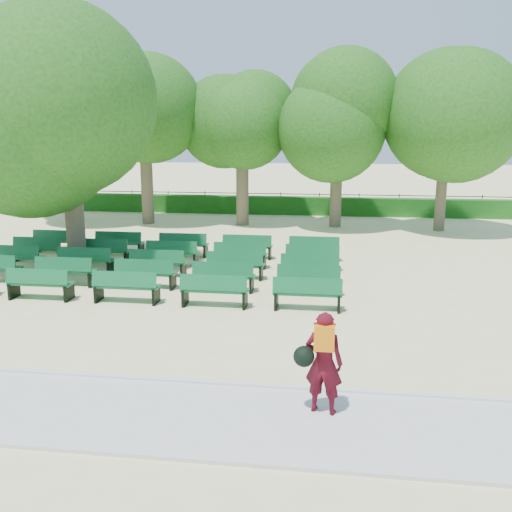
# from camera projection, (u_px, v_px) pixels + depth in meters

# --- Properties ---
(ground) EXTENTS (120.00, 120.00, 0.00)m
(ground) POSITION_uv_depth(u_px,v_px,m) (196.00, 285.00, 15.85)
(ground) COLOR beige
(paving) EXTENTS (30.00, 2.20, 0.06)m
(paving) POSITION_uv_depth(u_px,v_px,m) (80.00, 410.00, 8.69)
(paving) COLOR silver
(paving) RESTS_ON ground
(curb) EXTENTS (30.00, 0.12, 0.10)m
(curb) POSITION_uv_depth(u_px,v_px,m) (109.00, 378.00, 9.80)
(curb) COLOR silver
(curb) RESTS_ON ground
(hedge) EXTENTS (26.00, 0.70, 0.90)m
(hedge) POSITION_uv_depth(u_px,v_px,m) (260.00, 205.00, 29.30)
(hedge) COLOR #1A5817
(hedge) RESTS_ON ground
(fence) EXTENTS (26.00, 0.10, 1.02)m
(fence) POSITION_uv_depth(u_px,v_px,m) (261.00, 213.00, 29.78)
(fence) COLOR black
(fence) RESTS_ON ground
(tree_line) EXTENTS (21.80, 6.80, 7.04)m
(tree_line) POSITION_uv_depth(u_px,v_px,m) (249.00, 226.00, 25.53)
(tree_line) COLOR #255C18
(tree_line) RESTS_ON ground
(bench_array) EXTENTS (1.66, 0.59, 1.03)m
(bench_array) POSITION_uv_depth(u_px,v_px,m) (160.00, 273.00, 16.85)
(bench_array) COLOR #0F5B2F
(bench_array) RESTS_ON ground
(tree_among) EXTENTS (5.39, 5.39, 7.25)m
(tree_among) POSITION_uv_depth(u_px,v_px,m) (67.00, 110.00, 17.03)
(tree_among) COLOR brown
(tree_among) RESTS_ON ground
(person) EXTENTS (0.77, 0.50, 1.57)m
(person) POSITION_uv_depth(u_px,v_px,m) (322.00, 361.00, 8.41)
(person) COLOR #470A14
(person) RESTS_ON ground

